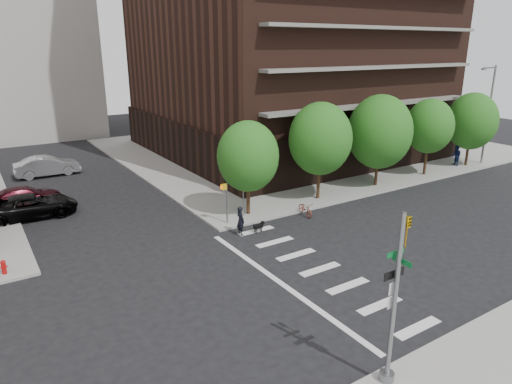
% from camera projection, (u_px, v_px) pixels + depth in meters
% --- Properties ---
extents(ground, '(120.00, 120.00, 0.00)m').
position_uv_depth(ground, '(271.00, 285.00, 21.56)').
color(ground, black).
rests_on(ground, ground).
extents(sidewalk_ne, '(39.00, 33.00, 0.15)m').
position_uv_depth(sidewalk_ne, '(303.00, 146.00, 50.91)').
color(sidewalk_ne, gray).
rests_on(sidewalk_ne, ground).
extents(crosswalk, '(3.85, 13.00, 0.01)m').
position_uv_depth(crosswalk, '(308.00, 273.00, 22.69)').
color(crosswalk, silver).
rests_on(crosswalk, ground).
extents(tree_a, '(4.00, 4.00, 5.90)m').
position_uv_depth(tree_a, '(248.00, 156.00, 29.18)').
color(tree_a, '#301E11').
rests_on(tree_a, sidewalk_ne).
extents(tree_b, '(4.50, 4.50, 6.65)m').
position_uv_depth(tree_b, '(320.00, 139.00, 32.12)').
color(tree_b, '#301E11').
rests_on(tree_b, sidewalk_ne).
extents(tree_c, '(5.00, 5.00, 6.80)m').
position_uv_depth(tree_c, '(380.00, 132.00, 35.24)').
color(tree_c, '#301E11').
rests_on(tree_c, sidewalk_ne).
extents(tree_d, '(4.00, 4.00, 6.20)m').
position_uv_depth(tree_d, '(430.00, 126.00, 38.36)').
color(tree_d, '#301E11').
rests_on(tree_d, sidewalk_ne).
extents(tree_e, '(4.50, 4.50, 6.35)m').
position_uv_depth(tree_e, '(472.00, 121.00, 41.48)').
color(tree_e, '#301E11').
rests_on(tree_e, sidewalk_ne).
extents(traffic_signal, '(0.90, 0.75, 6.00)m').
position_uv_depth(traffic_signal, '(394.00, 313.00, 14.49)').
color(traffic_signal, slate).
rests_on(traffic_signal, sidewalk_s).
extents(pedestrian_signal, '(2.18, 0.67, 2.60)m').
position_uv_depth(pedestrian_signal, '(230.00, 196.00, 28.52)').
color(pedestrian_signal, slate).
rests_on(pedestrian_signal, sidewalk_ne).
extents(fire_hydrant, '(0.24, 0.24, 0.73)m').
position_uv_depth(fire_hydrant, '(4.00, 266.00, 22.22)').
color(fire_hydrant, '#A50C0C').
rests_on(fire_hydrant, sidewalk_nw).
extents(streetlamp, '(2.14, 0.22, 9.00)m').
position_uv_depth(streetlamp, '(488.00, 109.00, 41.86)').
color(streetlamp, slate).
rests_on(streetlamp, sidewalk_ne).
extents(parked_car_black, '(2.80, 5.73, 1.57)m').
position_uv_depth(parked_car_black, '(32.00, 206.00, 29.89)').
color(parked_car_black, black).
rests_on(parked_car_black, ground).
extents(parked_car_maroon, '(2.20, 4.91, 1.40)m').
position_uv_depth(parked_car_maroon, '(25.00, 196.00, 32.06)').
color(parked_car_maroon, '#360B13').
rests_on(parked_car_maroon, ground).
extents(parked_car_silver, '(1.91, 5.30, 1.74)m').
position_uv_depth(parked_car_silver, '(47.00, 166.00, 39.46)').
color(parked_car_silver, '#AAACB1').
rests_on(parked_car_silver, ground).
extents(scooter, '(0.92, 1.84, 0.92)m').
position_uv_depth(scooter, '(305.00, 209.00, 30.34)').
color(scooter, maroon).
rests_on(scooter, ground).
extents(dog_walker, '(0.66, 0.44, 1.79)m').
position_uv_depth(dog_walker, '(240.00, 221.00, 27.07)').
color(dog_walker, black).
rests_on(dog_walker, ground).
extents(dog, '(0.75, 0.26, 0.63)m').
position_uv_depth(dog, '(259.00, 226.00, 27.59)').
color(dog, black).
rests_on(dog, ground).
extents(pedestrian_far, '(1.13, 1.02, 1.89)m').
position_uv_depth(pedestrian_far, '(456.00, 156.00, 42.20)').
color(pedestrian_far, navy).
rests_on(pedestrian_far, sidewalk_ne).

